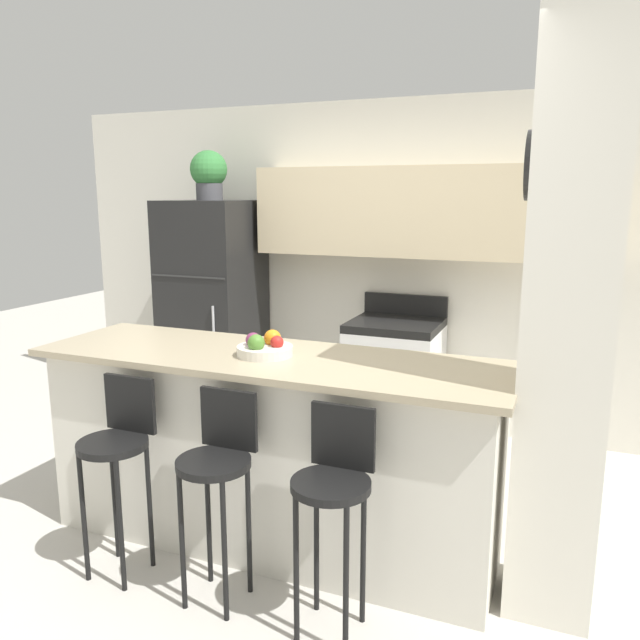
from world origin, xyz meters
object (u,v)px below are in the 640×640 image
refrigerator (214,310)px  fruit_bowl (265,347)px  stove_range (394,379)px  bar_stool_right (334,488)px  bar_stool_left (118,448)px  potted_plant_on_fridge (209,173)px  bar_stool_mid (218,466)px

refrigerator → fruit_bowl: size_ratio=6.28×
stove_range → bar_stool_right: (0.35, -2.19, 0.18)m
refrigerator → stove_range: 1.60m
bar_stool_left → stove_range: bearing=70.7°
bar_stool_right → stove_range: bearing=99.0°
bar_stool_right → potted_plant_on_fridge: (-1.89, 2.13, 1.36)m
potted_plant_on_fridge → fruit_bowl: size_ratio=1.37×
bar_stool_mid → stove_range: bearing=84.5°
stove_range → fruit_bowl: fruit_bowl is taller
fruit_bowl → bar_stool_mid: bearing=-88.4°
potted_plant_on_fridge → fruit_bowl: bearing=-51.1°
bar_stool_mid → refrigerator: bearing=122.0°
potted_plant_on_fridge → fruit_bowl: (1.31, -1.63, -0.92)m
bar_stool_right → bar_stool_mid: bearing=180.0°
fruit_bowl → refrigerator: bearing=128.9°
stove_range → bar_stool_left: 2.32m
bar_stool_left → fruit_bowl: bearing=42.7°
potted_plant_on_fridge → fruit_bowl: 2.29m
stove_range → bar_stool_right: size_ratio=1.10×
bar_stool_right → bar_stool_left: bearing=180.0°
bar_stool_right → potted_plant_on_fridge: 3.15m
potted_plant_on_fridge → refrigerator: bearing=-63.6°
bar_stool_left → potted_plant_on_fridge: 2.64m
bar_stool_left → potted_plant_on_fridge: size_ratio=2.49×
refrigerator → bar_stool_left: size_ratio=1.84×
bar_stool_left → bar_stool_right: size_ratio=1.00×
refrigerator → bar_stool_mid: size_ratio=1.84×
bar_stool_left → bar_stool_right: same height
refrigerator → stove_range: refrigerator is taller
bar_stool_mid → bar_stool_right: 0.56m
potted_plant_on_fridge → bar_stool_right: bearing=-48.4°
refrigerator → bar_stool_right: size_ratio=1.84×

